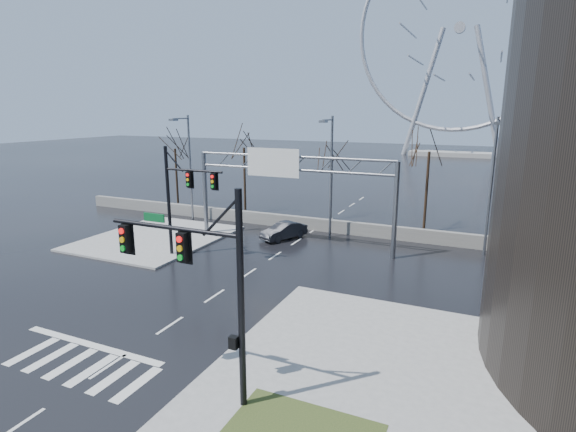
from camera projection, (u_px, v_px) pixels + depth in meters
The scene contains 17 objects.
ground at pixel (170, 325), 22.31m from camera, with size 260.00×260.00×0.00m, color black.
sidewalk_right_ext at pixel (379, 348), 20.07m from camera, with size 12.00×10.00×0.15m, color gray.
sidewalk_far at pixel (156, 238), 37.33m from camera, with size 10.00×12.00×0.15m, color gray.
barrier_wall at pixel (314, 224), 39.93m from camera, with size 52.00×0.50×1.10m, color slate.
signal_mast_near at pixel (206, 275), 15.55m from camera, with size 5.52×0.41×8.00m.
signal_mast_far at pixel (181, 192), 31.49m from camera, with size 4.72×0.41×8.00m.
sign_gantry at pixel (287, 180), 34.54m from camera, with size 16.36×0.40×7.60m.
streetlight_left at pixel (188, 160), 41.86m from camera, with size 0.50×2.55×10.00m.
streetlight_mid at pixel (330, 168), 36.27m from camera, with size 0.50×2.55×10.00m.
streetlight_right at pixel (492, 177), 31.48m from camera, with size 0.50×2.55×10.00m.
tree_far_left at pixel (175, 155), 49.51m from camera, with size 3.50×3.50×7.00m.
tree_left at pixel (244, 155), 45.38m from camera, with size 3.75×3.75×7.50m.
tree_center at pixel (332, 167), 42.86m from camera, with size 3.25×3.25×6.50m.
tree_right at pixel (429, 161), 38.14m from camera, with size 3.90×3.90×7.80m.
tree_far_right at pixel (533, 175), 35.57m from camera, with size 3.40×3.40×6.80m.
ferris_wheel at pixel (459, 37), 98.60m from camera, with size 45.00×6.00×50.91m.
car at pixel (284, 231), 37.21m from camera, with size 1.44×4.14×1.36m, color black.
Camera 1 is at (13.76, -16.24, 10.44)m, focal length 28.00 mm.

